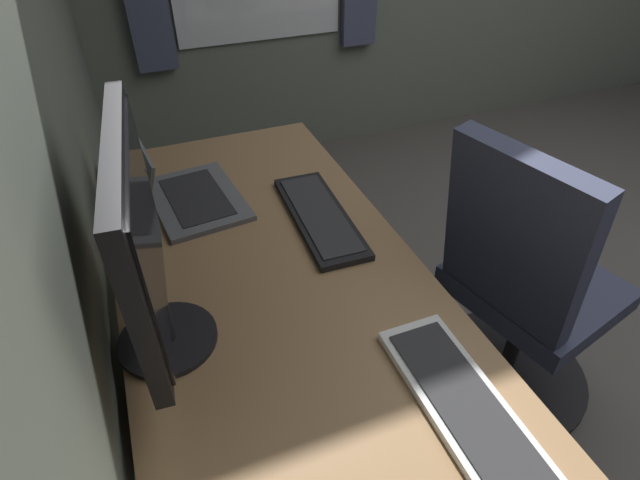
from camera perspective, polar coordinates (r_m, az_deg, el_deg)
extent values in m
cube|color=#936D47|center=(1.08, -2.50, -10.43)|extent=(1.86, 0.71, 0.03)
cylinder|color=silver|center=(2.01, -2.85, 2.48)|extent=(0.05, 0.05, 0.70)
cylinder|color=silver|center=(1.95, -19.28, -1.42)|extent=(0.05, 0.05, 0.70)
cube|color=#936D47|center=(1.37, -3.15, -21.29)|extent=(0.40, 0.50, 0.69)
cube|color=silver|center=(1.43, 6.99, -17.89)|extent=(0.37, 0.01, 0.61)
cylinder|color=black|center=(1.09, -16.95, -10.75)|extent=(0.20, 0.20, 0.01)
cylinder|color=black|center=(1.05, -17.51, -8.72)|extent=(0.04, 0.04, 0.10)
cube|color=black|center=(0.90, -20.14, 1.02)|extent=(0.48, 0.07, 0.35)
cube|color=black|center=(0.90, -19.11, 1.31)|extent=(0.44, 0.04, 0.30)
cube|color=#595B60|center=(1.47, -13.90, 4.56)|extent=(0.36, 0.27, 0.01)
cube|color=#262628|center=(1.47, -13.95, 4.84)|extent=(0.28, 0.18, 0.00)
cube|color=#595B60|center=(1.39, -20.56, 6.64)|extent=(0.34, 0.11, 0.21)
cube|color=navy|center=(1.39, -20.56, 6.64)|extent=(0.31, 0.10, 0.18)
cube|color=black|center=(1.36, -0.04, 2.72)|extent=(0.43, 0.16, 0.02)
cube|color=#2D2D30|center=(1.35, -0.04, 3.10)|extent=(0.38, 0.13, 0.00)
cube|color=silver|center=(0.98, 16.35, -17.99)|extent=(0.42, 0.14, 0.02)
cube|color=#2D2D30|center=(0.97, 16.47, -17.63)|extent=(0.38, 0.11, 0.00)
cube|color=#383D56|center=(1.68, 23.33, -4.96)|extent=(0.52, 0.51, 0.07)
cube|color=#383D56|center=(1.36, 21.22, 0.13)|extent=(0.42, 0.22, 0.50)
cylinder|color=black|center=(1.83, 21.63, -9.96)|extent=(0.05, 0.05, 0.37)
cylinder|color=black|center=(1.98, 20.25, -13.91)|extent=(0.56, 0.56, 0.03)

